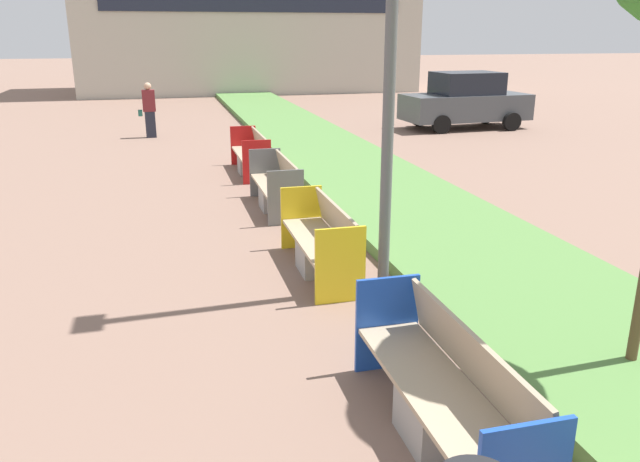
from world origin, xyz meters
TOP-DOWN VIEW (x-y plane):
  - planter_grass_strip at (3.20, 12.00)m, footprint 2.80×120.00m
  - building_backdrop at (4.00, 39.59)m, footprint 17.67×7.78m
  - bench_blue_frame at (0.94, 7.27)m, footprint 0.65×2.38m
  - bench_yellow_frame at (0.94, 11.07)m, footprint 0.65×2.13m
  - bench_grey_frame at (0.94, 14.33)m, footprint 0.65×2.09m
  - bench_red_frame at (0.94, 17.49)m, footprint 0.65×2.19m
  - pedestrian_walking at (-1.33, 23.39)m, footprint 0.53×0.24m
  - parked_car_distant at (8.95, 22.74)m, footprint 4.29×2.00m

SIDE VIEW (x-z plane):
  - planter_grass_strip at x=3.20m, z-range 0.00..0.18m
  - bench_grey_frame at x=0.94m, z-range -0.10..0.84m
  - bench_yellow_frame at x=0.94m, z-range -0.10..0.84m
  - bench_red_frame at x=0.94m, z-range -0.10..0.84m
  - bench_blue_frame at x=0.94m, z-range -0.09..0.85m
  - pedestrian_walking at x=-1.33m, z-range 0.01..1.68m
  - parked_car_distant at x=8.95m, z-range -0.02..1.84m
  - building_backdrop at x=4.00m, z-range 0.00..8.47m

